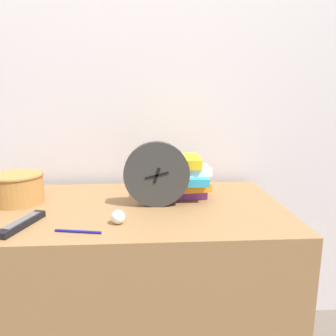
{
  "coord_description": "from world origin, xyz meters",
  "views": [
    {
      "loc": [
        0.12,
        -0.83,
        1.13
      ],
      "look_at": [
        0.2,
        0.36,
        0.87
      ],
      "focal_mm": 35.0,
      "sensor_mm": 36.0,
      "label": 1
    }
  ],
  "objects_px": {
    "desk_clock": "(157,174)",
    "basket": "(18,187)",
    "book_stack": "(177,177)",
    "tv_remote": "(22,223)",
    "crumpled_paper_ball": "(118,217)",
    "pen": "(78,231)"
  },
  "relations": [
    {
      "from": "desk_clock",
      "to": "book_stack",
      "type": "distance_m",
      "value": 0.14
    },
    {
      "from": "pen",
      "to": "crumpled_paper_ball",
      "type": "bearing_deg",
      "value": 29.87
    },
    {
      "from": "tv_remote",
      "to": "crumpled_paper_ball",
      "type": "height_order",
      "value": "crumpled_paper_ball"
    },
    {
      "from": "desk_clock",
      "to": "book_stack",
      "type": "relative_size",
      "value": 0.93
    },
    {
      "from": "desk_clock",
      "to": "basket",
      "type": "height_order",
      "value": "desk_clock"
    },
    {
      "from": "desk_clock",
      "to": "crumpled_paper_ball",
      "type": "distance_m",
      "value": 0.23
    },
    {
      "from": "book_stack",
      "to": "tv_remote",
      "type": "relative_size",
      "value": 1.3
    },
    {
      "from": "tv_remote",
      "to": "crumpled_paper_ball",
      "type": "bearing_deg",
      "value": 1.49
    },
    {
      "from": "tv_remote",
      "to": "pen",
      "type": "xyz_separation_m",
      "value": [
        0.18,
        -0.06,
        -0.01
      ]
    },
    {
      "from": "basket",
      "to": "crumpled_paper_ball",
      "type": "distance_m",
      "value": 0.46
    },
    {
      "from": "basket",
      "to": "book_stack",
      "type": "bearing_deg",
      "value": 3.53
    },
    {
      "from": "book_stack",
      "to": "pen",
      "type": "distance_m",
      "value": 0.47
    },
    {
      "from": "book_stack",
      "to": "tv_remote",
      "type": "distance_m",
      "value": 0.58
    },
    {
      "from": "desk_clock",
      "to": "book_stack",
      "type": "height_order",
      "value": "desk_clock"
    },
    {
      "from": "book_stack",
      "to": "desk_clock",
      "type": "bearing_deg",
      "value": -127.49
    },
    {
      "from": "book_stack",
      "to": "crumpled_paper_ball",
      "type": "bearing_deg",
      "value": -127.69
    },
    {
      "from": "book_stack",
      "to": "basket",
      "type": "distance_m",
      "value": 0.6
    },
    {
      "from": "book_stack",
      "to": "basket",
      "type": "bearing_deg",
      "value": -176.47
    },
    {
      "from": "desk_clock",
      "to": "basket",
      "type": "bearing_deg",
      "value": 172.11
    },
    {
      "from": "book_stack",
      "to": "tv_remote",
      "type": "height_order",
      "value": "book_stack"
    },
    {
      "from": "book_stack",
      "to": "basket",
      "type": "relative_size",
      "value": 1.33
    },
    {
      "from": "desk_clock",
      "to": "basket",
      "type": "distance_m",
      "value": 0.53
    }
  ]
}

